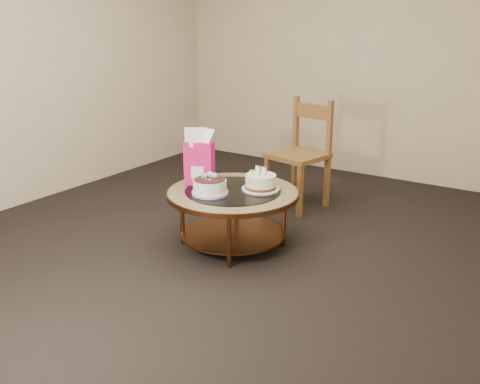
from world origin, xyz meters
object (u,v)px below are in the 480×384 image
Objects in this scene: coffee_table at (233,200)px; gift_bag at (199,157)px; decorated_cake at (210,187)px; dining_chair at (301,153)px; cream_cake at (261,182)px.

gift_bag is (-0.31, -0.01, 0.30)m from coffee_table.
decorated_cake reaches higher than coffee_table.
decorated_cake is at bearing -56.97° from gift_bag.
gift_bag is 1.20m from dining_chair.
cream_cake is at bearing 37.28° from coffee_table.
dining_chair is at bearing 103.34° from cream_cake.
coffee_table is 1.01× the size of dining_chair.
coffee_table is 3.49× the size of cream_cake.
dining_chair reaches higher than coffee_table.
decorated_cake is (-0.09, -0.17, 0.13)m from coffee_table.
coffee_table is 0.43m from gift_bag.
decorated_cake is 0.94× the size of cream_cake.
dining_chair is at bearing 89.81° from coffee_table.
dining_chair is at bearing 53.86° from gift_bag.
coffee_table is at bearing -18.85° from gift_bag.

